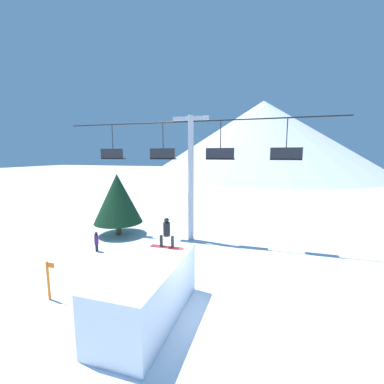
{
  "coord_description": "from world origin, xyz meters",
  "views": [
    {
      "loc": [
        2.51,
        -8.39,
        5.83
      ],
      "look_at": [
        -1.46,
        4.65,
        3.83
      ],
      "focal_mm": 24.0,
      "sensor_mm": 36.0,
      "label": 1
    }
  ],
  "objects": [
    {
      "name": "pine_tree_near",
      "position": [
        -7.96,
        7.51,
        2.69
      ],
      "size": [
        3.47,
        3.47,
        4.49
      ],
      "color": "#4C3823",
      "rests_on": "ground_plane"
    },
    {
      "name": "mountain_ridge",
      "position": [
        0.0,
        69.54,
        10.43
      ],
      "size": [
        65.66,
        65.66,
        20.87
      ],
      "color": "silver",
      "rests_on": "ground_plane"
    },
    {
      "name": "distant_skier",
      "position": [
        -7.35,
        4.16,
        0.67
      ],
      "size": [
        0.24,
        0.24,
        1.23
      ],
      "color": "black",
      "rests_on": "ground_plane"
    },
    {
      "name": "ground_plane",
      "position": [
        0.0,
        0.0,
        0.0
      ],
      "size": [
        220.0,
        220.0,
        0.0
      ],
      "primitive_type": "plane",
      "color": "white"
    },
    {
      "name": "trail_marker",
      "position": [
        -5.81,
        -0.83,
        0.86
      ],
      "size": [
        0.41,
        0.1,
        1.61
      ],
      "color": "orange",
      "rests_on": "ground_plane"
    },
    {
      "name": "snowboarder",
      "position": [
        -1.42,
        0.99,
        2.64
      ],
      "size": [
        1.43,
        0.28,
        1.26
      ],
      "color": "#B22D2D",
      "rests_on": "snow_ramp"
    },
    {
      "name": "snow_ramp",
      "position": [
        -1.46,
        -0.74,
        1.02
      ],
      "size": [
        2.09,
        4.78,
        2.03
      ],
      "color": "white",
      "rests_on": "ground_plane"
    },
    {
      "name": "chairlift",
      "position": [
        -2.53,
        7.88,
        5.16
      ],
      "size": [
        18.51,
        0.44,
        8.34
      ],
      "color": "#B2B2B7",
      "rests_on": "ground_plane"
    }
  ]
}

